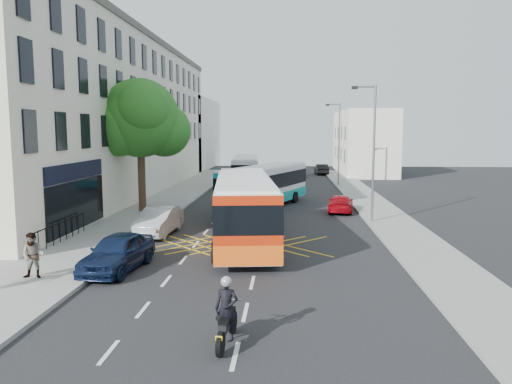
% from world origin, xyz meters
% --- Properties ---
extents(ground, '(120.00, 120.00, 0.00)m').
position_xyz_m(ground, '(0.00, 0.00, 0.00)').
color(ground, black).
rests_on(ground, ground).
extents(pavement_left, '(5.00, 70.00, 0.15)m').
position_xyz_m(pavement_left, '(-8.50, 15.00, 0.07)').
color(pavement_left, gray).
rests_on(pavement_left, ground).
extents(pavement_right, '(3.00, 70.00, 0.15)m').
position_xyz_m(pavement_right, '(7.50, 15.00, 0.07)').
color(pavement_right, gray).
rests_on(pavement_right, ground).
extents(terrace_main, '(8.30, 45.00, 13.50)m').
position_xyz_m(terrace_main, '(-14.00, 24.49, 6.76)').
color(terrace_main, beige).
rests_on(terrace_main, ground).
extents(terrace_far, '(8.00, 20.00, 10.00)m').
position_xyz_m(terrace_far, '(-14.00, 55.00, 5.00)').
color(terrace_far, silver).
rests_on(terrace_far, ground).
extents(building_right, '(6.00, 18.00, 8.00)m').
position_xyz_m(building_right, '(11.00, 48.00, 4.00)').
color(building_right, silver).
rests_on(building_right, ground).
extents(street_tree, '(6.30, 5.70, 8.80)m').
position_xyz_m(street_tree, '(-8.51, 14.97, 6.29)').
color(street_tree, '#382619').
rests_on(street_tree, pavement_left).
extents(lamp_near, '(1.45, 0.15, 8.00)m').
position_xyz_m(lamp_near, '(6.20, 12.00, 4.62)').
color(lamp_near, slate).
rests_on(lamp_near, pavement_right).
extents(lamp_far, '(1.45, 0.15, 8.00)m').
position_xyz_m(lamp_far, '(6.20, 32.00, 4.62)').
color(lamp_far, slate).
rests_on(lamp_far, pavement_right).
extents(railings, '(0.08, 5.60, 1.14)m').
position_xyz_m(railings, '(-9.70, 5.30, 0.72)').
color(railings, black).
rests_on(railings, pavement_left).
extents(bus_near, '(4.01, 11.90, 3.28)m').
position_xyz_m(bus_near, '(-0.87, 6.54, 1.73)').
color(bus_near, silver).
rests_on(bus_near, ground).
extents(bus_mid, '(6.24, 10.78, 2.99)m').
position_xyz_m(bus_mid, '(-0.38, 18.13, 1.57)').
color(bus_mid, silver).
rests_on(bus_mid, ground).
extents(bus_far, '(3.10, 10.63, 2.95)m').
position_xyz_m(bus_far, '(-2.91, 31.62, 1.55)').
color(bus_far, silver).
rests_on(bus_far, ground).
extents(motorbike, '(0.68, 2.08, 1.84)m').
position_xyz_m(motorbike, '(-0.29, -5.35, 0.87)').
color(motorbike, black).
rests_on(motorbike, ground).
extents(parked_car_blue, '(2.27, 4.53, 1.48)m').
position_xyz_m(parked_car_blue, '(-5.47, 1.27, 0.74)').
color(parked_car_blue, '#0E1A38').
rests_on(parked_car_blue, ground).
extents(parked_car_silver, '(1.88, 4.54, 1.46)m').
position_xyz_m(parked_car_silver, '(-5.60, 8.16, 0.73)').
color(parked_car_silver, '#A9ACB0').
rests_on(parked_car_silver, ground).
extents(red_hatchback, '(2.14, 4.20, 1.17)m').
position_xyz_m(red_hatchback, '(4.89, 16.27, 0.58)').
color(red_hatchback, '#A80711').
rests_on(red_hatchback, ground).
extents(distant_car_grey, '(2.58, 5.27, 1.44)m').
position_xyz_m(distant_car_grey, '(-0.28, 38.90, 0.72)').
color(distant_car_grey, '#414349').
rests_on(distant_car_grey, ground).
extents(distant_car_silver, '(1.74, 4.02, 1.35)m').
position_xyz_m(distant_car_silver, '(2.63, 41.96, 0.67)').
color(distant_car_silver, '#B0B2B8').
rests_on(distant_car_silver, ground).
extents(distant_car_dark, '(1.69, 4.10, 1.32)m').
position_xyz_m(distant_car_dark, '(5.50, 45.22, 0.66)').
color(distant_car_dark, black).
rests_on(distant_car_dark, ground).
extents(pedestrian_near, '(0.88, 0.71, 1.70)m').
position_xyz_m(pedestrian_near, '(-8.02, -0.43, 1.00)').
color(pedestrian_near, gray).
rests_on(pedestrian_near, pavement_left).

